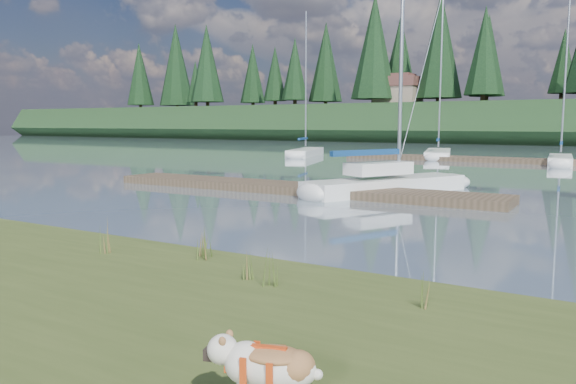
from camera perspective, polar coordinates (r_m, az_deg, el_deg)
The scene contains 21 objects.
ground at distance 39.99m, azimuth 21.09°, elevation 2.82°, with size 200.00×200.00×0.00m, color slate.
ridge at distance 82.60m, azimuth 26.37°, elevation 6.24°, with size 200.00×20.00×5.00m, color #1B3419.
bulldog at distance 4.68m, azimuth -1.97°, elevation -17.17°, with size 0.97×0.55×0.57m.
sailboat_main at distance 21.69m, azimuth 11.05°, elevation 1.10°, with size 4.83×7.71×11.37m.
dock_near at distance 21.41m, azimuth 0.38°, elevation 0.42°, with size 16.00×2.00×0.30m, color #4C3D2C.
dock_far at distance 39.68m, azimuth 23.94°, elevation 2.88°, with size 26.00×2.20×0.30m, color #4C3D2C.
sailboat_bg_0 at distance 45.19m, azimuth 1.99°, elevation 4.13°, with size 3.61×7.86×11.25m.
sailboat_bg_1 at distance 44.70m, azimuth 15.03°, elevation 3.87°, with size 3.82×8.84×12.88m.
sailboat_bg_2 at distance 39.59m, azimuth 25.93°, elevation 3.03°, with size 1.88×6.74×10.14m.
weed_0 at distance 9.51m, azimuth -8.75°, elevation -5.08°, with size 0.17×0.14×0.69m.
weed_1 at distance 9.70m, azimuth -8.55°, elevation -5.34°, with size 0.17×0.14×0.49m.
weed_2 at distance 7.93m, azimuth -1.79°, elevation -7.94°, with size 0.17×0.14×0.54m.
weed_3 at distance 10.36m, azimuth -18.03°, elevation -4.45°, with size 0.17×0.14×0.65m.
weed_4 at distance 8.21m, azimuth -4.06°, elevation -7.73°, with size 0.17×0.14×0.44m.
weed_5 at distance 7.25m, azimuth 13.57°, elevation -9.72°, with size 0.17×0.14×0.50m.
mud_lip at distance 10.60m, azimuth -10.27°, elevation -7.01°, with size 60.00×0.50×0.14m, color #33281C.
conifer_0 at distance 98.71m, azimuth -8.24°, elevation 12.81°, with size 5.72×5.72×14.15m.
conifer_1 at distance 93.36m, azimuth 0.71°, elevation 12.38°, with size 4.40×4.40×11.30m.
conifer_2 at distance 84.31m, azimuth 8.78°, elevation 14.42°, with size 6.60×6.60×16.05m.
conifer_3 at distance 83.53m, azimuth 19.65°, elevation 12.92°, with size 4.84×4.84×12.25m.
house_0 at distance 84.51m, azimuth 11.13°, elevation 10.11°, with size 6.30×5.30×4.65m.
Camera 1 is at (6.81, -9.31, 2.63)m, focal length 35.00 mm.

